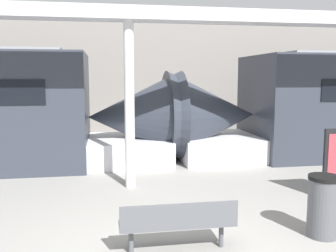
{
  "coord_description": "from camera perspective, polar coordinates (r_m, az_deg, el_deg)",
  "views": [
    {
      "loc": [
        -0.89,
        -4.36,
        2.45
      ],
      "look_at": [
        0.44,
        3.53,
        1.4
      ],
      "focal_mm": 40.0,
      "sensor_mm": 36.0,
      "label": 1
    }
  ],
  "objects": [
    {
      "name": "bench_near",
      "position": [
        5.37,
        1.55,
        -14.3
      ],
      "size": [
        1.63,
        0.45,
        0.75
      ],
      "rotation": [
        0.0,
        0.0,
        0.0
      ],
      "color": "#4C4F54",
      "rests_on": "ground_plane"
    },
    {
      "name": "canopy_beam",
      "position": [
        8.28,
        -6.08,
        16.63
      ],
      "size": [
        28.0,
        0.6,
        0.28
      ],
      "primitive_type": "cube",
      "color": "#B7B7BC",
      "rests_on": "support_column_near"
    },
    {
      "name": "support_column_near",
      "position": [
        8.2,
        -5.89,
        3.01
      ],
      "size": [
        0.22,
        0.22,
        3.63
      ],
      "primitive_type": "cylinder",
      "color": "silver",
      "rests_on": "ground_plane"
    },
    {
      "name": "trash_bin",
      "position": [
        6.34,
        22.59,
        -11.2
      ],
      "size": [
        0.49,
        0.49,
        0.96
      ],
      "color": "#4C4F54",
      "rests_on": "ground_plane"
    },
    {
      "name": "station_wall",
      "position": [
        15.45,
        -6.28,
        7.61
      ],
      "size": [
        56.0,
        0.2,
        5.0
      ],
      "primitive_type": "cube",
      "color": "gray",
      "rests_on": "ground_plane"
    }
  ]
}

